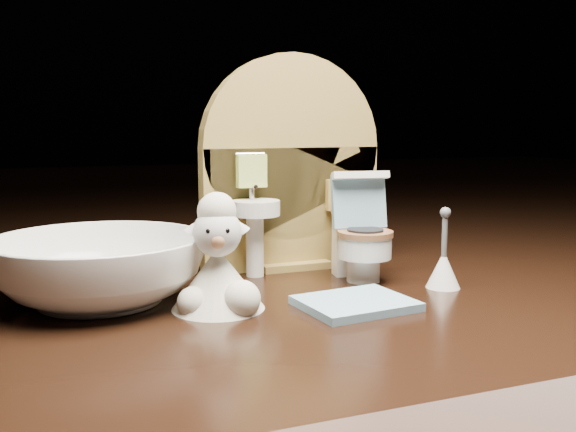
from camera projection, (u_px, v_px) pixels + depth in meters
The scene contains 6 objects.
backdrop_panel at pixel (290, 176), 0.45m from camera, with size 0.13×0.05×0.15m.
toy_toilet at pixel (361, 240), 0.42m from camera, with size 0.04×0.05×0.07m.
bath_mat at pixel (356, 303), 0.36m from camera, with size 0.06×0.05×0.00m, color #75A1B7.
toilet_brush at pixel (443, 267), 0.40m from camera, with size 0.02×0.02×0.05m.
plush_lamb at pixel (218, 269), 0.35m from camera, with size 0.05×0.05×0.07m.
ceramic_bowl at pixel (99, 270), 0.37m from camera, with size 0.12×0.12×0.04m, color white.
Camera 1 is at (-0.17, -0.36, 0.10)m, focal length 40.00 mm.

